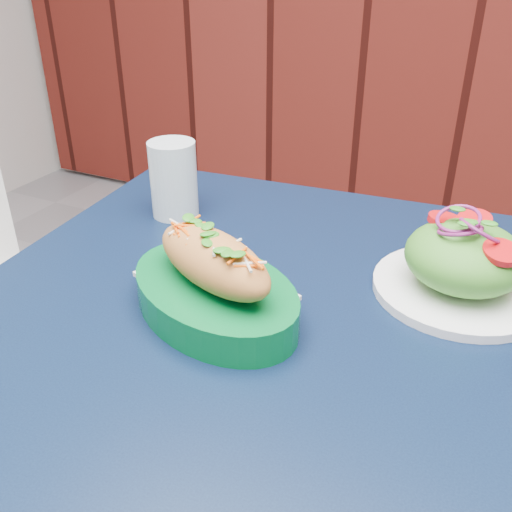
% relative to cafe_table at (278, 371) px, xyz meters
% --- Properties ---
extents(cafe_table, '(0.87, 0.87, 0.75)m').
position_rel_cafe_table_xyz_m(cafe_table, '(0.00, 0.00, 0.00)').
color(cafe_table, black).
rests_on(cafe_table, ground).
extents(banh_mi_basket, '(0.29, 0.24, 0.11)m').
position_rel_cafe_table_xyz_m(banh_mi_basket, '(-0.07, -0.03, 0.13)').
color(banh_mi_basket, '#04612A').
rests_on(banh_mi_basket, cafe_table).
extents(salad_plate, '(0.21, 0.21, 0.11)m').
position_rel_cafe_table_xyz_m(salad_plate, '(0.18, 0.15, 0.13)').
color(salad_plate, white).
rests_on(salad_plate, cafe_table).
extents(water_glass, '(0.07, 0.07, 0.12)m').
position_rel_cafe_table_xyz_m(water_glass, '(-0.27, 0.19, 0.15)').
color(water_glass, silver).
rests_on(water_glass, cafe_table).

